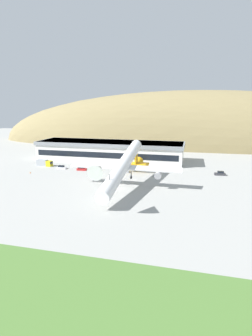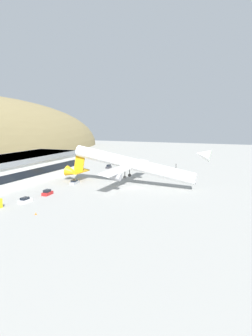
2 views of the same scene
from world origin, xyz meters
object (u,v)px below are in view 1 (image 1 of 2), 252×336
Objects in this scene: service_car_2 at (82,169)px; fuel_truck at (44,163)px; service_car_0 at (62,167)px; service_car_3 at (220,174)px; terminal_building at (110,150)px; traffic_cone_0 at (30,172)px; service_car_1 at (123,171)px; cargo_airplane at (124,166)px.

fuel_truck is at bearing 169.07° from service_car_2.
service_car_0 is 66.05m from service_car_3.
traffic_cone_0 is at bearing -126.03° from terminal_building.
service_car_1 is at bearing -4.05° from fuel_truck.
service_car_3 is at bearing 1.20° from fuel_truck.
terminal_building is 9.81× the size of fuel_truck.
fuel_truck is at bearing 152.94° from cargo_airplane.
service_car_1 is at bearing -173.62° from service_car_3.
service_car_0 is at bearing 150.36° from cargo_airplane.
service_car_0 is at bearing -17.95° from fuel_truck.
fuel_truck is (-19.89, 3.84, 0.66)m from service_car_2.
cargo_airplane reaches higher than service_car_3.
service_car_2 is at bearing -3.13° from service_car_0.
service_car_2 is 7.31× the size of traffic_cone_0.
cargo_airplane is 41.12m from service_car_3.
terminal_building is 125.13× the size of traffic_cone_0.
terminal_building is 16.66× the size of service_car_0.
service_car_1 reaches higher than service_car_0.
fuel_truck reaches higher than service_car_0.
traffic_cone_0 is (1.54, -13.45, -1.08)m from fuel_truck.
service_car_2 is (-23.17, 18.15, -6.55)m from cargo_airplane.
cargo_airplane is at bearing -11.63° from traffic_cone_0.
fuel_truck is (-25.28, -19.19, -4.02)m from terminal_building.
service_car_2 is 56.47m from service_car_3.
service_car_0 is 7.51× the size of traffic_cone_0.
service_car_2 is at bearing 141.92° from cargo_airplane.
service_car_3 is (50.82, -17.60, -4.70)m from terminal_building.
service_car_1 is at bearing -60.03° from terminal_building.
service_car_0 is at bearing -123.78° from terminal_building.
service_car_0 is at bearing 176.87° from service_car_2.
traffic_cone_0 is at bearing -168.59° from service_car_3.
cargo_airplane is 30.16m from service_car_2.
service_car_0 is 9.68m from service_car_2.
terminal_building is 15.55× the size of service_car_1.
service_car_2 is 20.27m from fuel_truck.
traffic_cone_0 is (-36.35, -10.77, -0.34)m from service_car_1.
service_car_2 is (9.67, -0.53, 0.11)m from service_car_0.
cargo_airplane is 12.60× the size of service_car_2.
terminal_building is at bearing 113.35° from cargo_airplane.
service_car_2 reaches higher than service_car_3.
traffic_cone_0 is at bearing -83.45° from fuel_truck.
cargo_airplane reaches higher than traffic_cone_0.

